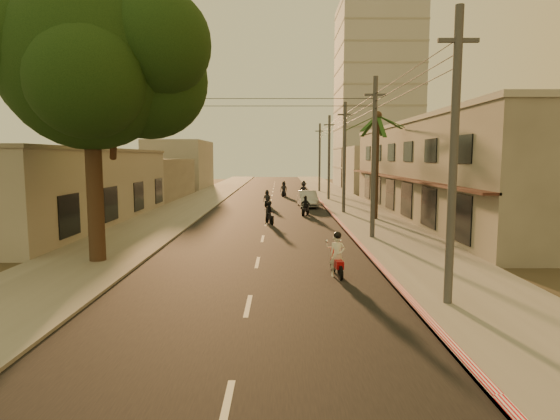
% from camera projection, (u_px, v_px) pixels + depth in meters
% --- Properties ---
extents(ground, '(160.00, 160.00, 0.00)m').
position_uv_depth(ground, '(255.00, 274.00, 18.51)').
color(ground, '#383023').
rests_on(ground, ground).
extents(road, '(10.00, 140.00, 0.02)m').
position_uv_depth(road, '(268.00, 213.00, 38.38)').
color(road, black).
rests_on(road, ground).
extents(sidewalk_right, '(5.00, 140.00, 0.12)m').
position_uv_depth(sidewalk_right, '(359.00, 213.00, 38.37)').
color(sidewalk_right, slate).
rests_on(sidewalk_right, ground).
extents(sidewalk_left, '(5.00, 140.00, 0.12)m').
position_uv_depth(sidewalk_left, '(177.00, 213.00, 38.38)').
color(sidewalk_left, slate).
rests_on(sidewalk_left, ground).
extents(curb_stripe, '(0.20, 60.00, 0.20)m').
position_uv_depth(curb_stripe, '(338.00, 221.00, 33.39)').
color(curb_stripe, red).
rests_on(curb_stripe, ground).
extents(shophouse_row, '(8.80, 34.20, 7.30)m').
position_uv_depth(shophouse_row, '(448.00, 170.00, 35.97)').
color(shophouse_row, gray).
rests_on(shophouse_row, ground).
extents(left_building, '(8.20, 24.20, 5.20)m').
position_uv_depth(left_building, '(63.00, 187.00, 32.13)').
color(left_building, '#9F998F').
rests_on(left_building, ground).
extents(distant_tower, '(12.10, 12.10, 28.00)m').
position_uv_depth(distant_tower, '(377.00, 96.00, 72.56)').
color(distant_tower, '#B7B5B2').
rests_on(distant_tower, ground).
extents(broadleaf_tree, '(9.60, 8.70, 12.10)m').
position_uv_depth(broadleaf_tree, '(100.00, 65.00, 19.68)').
color(broadleaf_tree, black).
rests_on(broadleaf_tree, ground).
extents(palm_tree, '(5.00, 5.00, 8.20)m').
position_uv_depth(palm_tree, '(378.00, 122.00, 33.59)').
color(palm_tree, black).
rests_on(palm_tree, ground).
extents(utility_poles, '(1.20, 48.26, 9.00)m').
position_uv_depth(utility_poles, '(345.00, 133.00, 37.64)').
color(utility_poles, '#38383A').
rests_on(utility_poles, ground).
extents(filler_right, '(8.00, 14.00, 6.00)m').
position_uv_depth(filler_right, '(377.00, 169.00, 62.87)').
color(filler_right, '#9F998F').
rests_on(filler_right, ground).
extents(filler_left_near, '(8.00, 14.00, 4.40)m').
position_uv_depth(filler_left_near, '(146.00, 179.00, 52.05)').
color(filler_left_near, '#9F998F').
rests_on(filler_left_near, ground).
extents(filler_left_far, '(8.00, 14.00, 7.00)m').
position_uv_depth(filler_left_far, '(180.00, 165.00, 69.79)').
color(filler_left_far, '#9F998F').
rests_on(filler_left_far, ground).
extents(scooter_red, '(0.75, 1.80, 1.77)m').
position_uv_depth(scooter_red, '(337.00, 257.00, 18.07)').
color(scooter_red, black).
rests_on(scooter_red, ground).
extents(scooter_mid_a, '(1.09, 1.58, 1.61)m').
position_uv_depth(scooter_mid_a, '(270.00, 214.00, 32.22)').
color(scooter_mid_a, black).
rests_on(scooter_mid_a, ground).
extents(scooter_mid_b, '(1.14, 1.56, 1.60)m').
position_uv_depth(scooter_mid_b, '(305.00, 206.00, 36.87)').
color(scooter_mid_b, black).
rests_on(scooter_mid_b, ground).
extents(scooter_far_a, '(0.91, 1.61, 1.59)m').
position_uv_depth(scooter_far_a, '(267.00, 199.00, 43.38)').
color(scooter_far_a, black).
rests_on(scooter_far_a, ground).
extents(scooter_far_b, '(1.51, 1.99, 1.99)m').
position_uv_depth(scooter_far_b, '(304.00, 190.00, 52.27)').
color(scooter_far_b, black).
rests_on(scooter_far_b, ground).
extents(parked_car, '(2.07, 4.74, 1.51)m').
position_uv_depth(parked_car, '(308.00, 199.00, 43.26)').
color(parked_car, '#A5A7AD').
rests_on(parked_car, ground).
extents(scooter_far_c, '(0.95, 1.84, 1.81)m').
position_uv_depth(scooter_far_c, '(284.00, 190.00, 54.76)').
color(scooter_far_c, black).
rests_on(scooter_far_c, ground).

